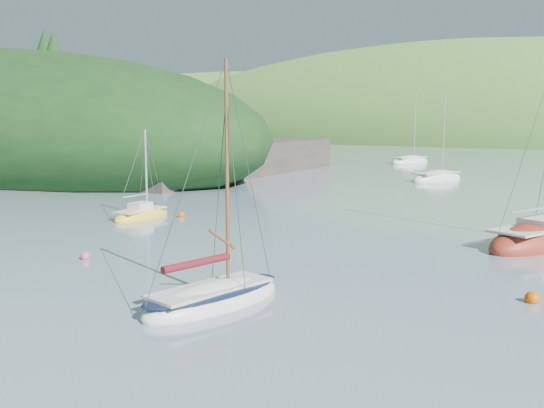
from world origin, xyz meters
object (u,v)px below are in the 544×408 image
Objects in this scene: sloop_red at (544,241)px; sailboat_yellow at (142,215)px; distant_sloop_c at (410,162)px; daysailer_white at (213,299)px; distant_sloop_a at (437,179)px.

sailboat_yellow is (-21.31, -6.66, -0.06)m from sloop_red.
distant_sloop_c is at bearing 89.44° from sailboat_yellow.
daysailer_white is at bearing -41.53° from sailboat_yellow.
distant_sloop_c is (-29.41, 46.54, -0.04)m from sloop_red.
sloop_red is 1.98× the size of sailboat_yellow.
distant_sloop_a reaches higher than daysailer_white.
sloop_red is (5.78, 16.48, 0.02)m from daysailer_white.
distant_sloop_c is at bearing 138.12° from sloop_red.
sloop_red is 30.76m from distant_sloop_a.
daysailer_white is 67.31m from distant_sloop_c.
daysailer_white is 18.38m from sailboat_yellow.
daysailer_white is 43.75m from distant_sloop_a.
daysailer_white is at bearing -62.77° from distant_sloop_a.
distant_sloop_a is 24.30m from distant_sloop_c.
distant_sloop_a is at bearing -45.45° from distant_sloop_c.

